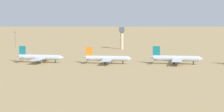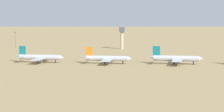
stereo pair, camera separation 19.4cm
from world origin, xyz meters
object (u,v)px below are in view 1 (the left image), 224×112
object	(u,v)px
control_tower	(122,36)
light_pole_west	(15,38)
parked_jet_orange_3	(107,58)
parked_jet_teal_2	(39,57)
parked_jet_teal_4	(176,58)

from	to	relation	value
control_tower	light_pole_west	xyz separation A→B (m)	(-113.35, 7.48, -4.00)
parked_jet_orange_3	parked_jet_teal_2	bearing A→B (deg)	-179.46
parked_jet_teal_4	light_pole_west	xyz separation A→B (m)	(-165.14, 127.04, 4.99)
control_tower	light_pole_west	size ratio (longest dim) A/B	1.36
parked_jet_orange_3	light_pole_west	distance (m)	173.05
parked_jet_orange_3	control_tower	xyz separation A→B (m)	(-0.43, 122.80, 9.26)
parked_jet_teal_2	parked_jet_teal_4	world-z (taller)	parked_jet_teal_4
parked_jet_orange_3	control_tower	world-z (taller)	control_tower
parked_jet_orange_3	parked_jet_teal_4	distance (m)	51.46
parked_jet_teal_4	parked_jet_teal_2	bearing A→B (deg)	-175.28
parked_jet_teal_2	light_pole_west	world-z (taller)	light_pole_west
parked_jet_teal_2	control_tower	bearing A→B (deg)	70.11
parked_jet_teal_2	parked_jet_teal_4	xyz separation A→B (m)	(103.26, 2.34, 0.21)
parked_jet_teal_2	parked_jet_orange_3	size ratio (longest dim) A/B	1.02
light_pole_west	parked_jet_orange_3	bearing A→B (deg)	-48.87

